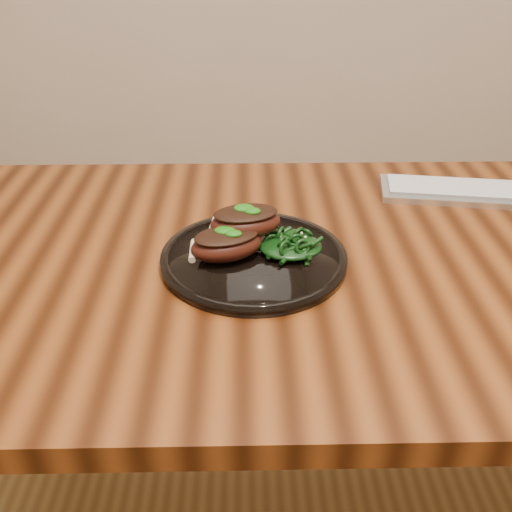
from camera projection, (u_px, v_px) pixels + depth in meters
The scene contains 7 objects.
desk at pixel (371, 293), 0.99m from camera, with size 1.60×0.80×0.75m.
plate at pixel (254, 258), 0.92m from camera, with size 0.30×0.30×0.02m.
lamb_chop_front at pixel (226, 243), 0.89m from camera, with size 0.13×0.11×0.05m.
lamb_chop_back at pixel (245, 221), 0.92m from camera, with size 0.13×0.10×0.05m.
herb_smear at pixel (231, 233), 0.97m from camera, with size 0.07×0.05×0.00m, color #0D4E08.
greens_heap at pixel (290, 242), 0.91m from camera, with size 0.10×0.10×0.04m.
keyboard at pixel (480, 192), 1.14m from camera, with size 0.40×0.18×0.02m.
Camera 1 is at (-0.22, -0.82, 1.24)m, focal length 40.00 mm.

